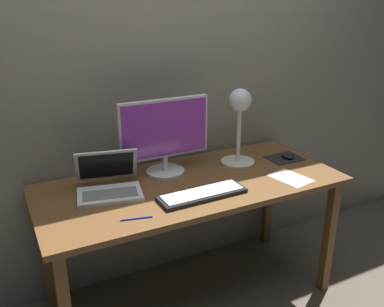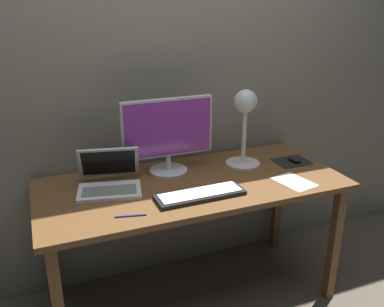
# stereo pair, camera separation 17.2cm
# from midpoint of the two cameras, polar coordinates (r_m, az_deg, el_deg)

# --- Properties ---
(ground_plane) EXTENTS (4.80, 4.80, 0.00)m
(ground_plane) POSITION_cam_midpoint_polar(r_m,az_deg,el_deg) (2.57, 2.08, -19.15)
(ground_plane) COLOR brown
(ground_plane) RESTS_ON ground
(back_wall) EXTENTS (4.80, 0.06, 2.60)m
(back_wall) POSITION_cam_midpoint_polar(r_m,az_deg,el_deg) (2.37, -1.49, 12.30)
(back_wall) COLOR gray
(back_wall) RESTS_ON ground
(desk) EXTENTS (1.60, 0.70, 0.74)m
(desk) POSITION_cam_midpoint_polar(r_m,az_deg,el_deg) (2.21, 2.30, -5.85)
(desk) COLOR brown
(desk) RESTS_ON ground
(monitor) EXTENTS (0.50, 0.21, 0.42)m
(monitor) POSITION_cam_midpoint_polar(r_m,az_deg,el_deg) (2.21, -1.14, 2.83)
(monitor) COLOR silver
(monitor) RESTS_ON desk
(keyboard_main) EXTENTS (0.44, 0.15, 0.03)m
(keyboard_main) POSITION_cam_midpoint_polar(r_m,az_deg,el_deg) (2.01, 3.61, -5.72)
(keyboard_main) COLOR black
(keyboard_main) RESTS_ON desk
(laptop) EXTENTS (0.36, 0.35, 0.20)m
(laptop) POSITION_cam_midpoint_polar(r_m,az_deg,el_deg) (2.11, -9.10, -3.29)
(laptop) COLOR silver
(laptop) RESTS_ON desk
(desk_lamp) EXTENTS (0.20, 0.20, 0.44)m
(desk_lamp) POSITION_cam_midpoint_polar(r_m,az_deg,el_deg) (2.32, 9.46, 5.08)
(desk_lamp) COLOR beige
(desk_lamp) RESTS_ON desk
(mousepad) EXTENTS (0.20, 0.16, 0.00)m
(mousepad) POSITION_cam_midpoint_polar(r_m,az_deg,el_deg) (2.52, 15.52, -1.08)
(mousepad) COLOR black
(mousepad) RESTS_ON desk
(mouse) EXTENTS (0.06, 0.10, 0.03)m
(mouse) POSITION_cam_midpoint_polar(r_m,az_deg,el_deg) (2.52, 15.90, -0.75)
(mouse) COLOR black
(mouse) RESTS_ON mousepad
(paper_sheet_near_mouse) EXTENTS (0.19, 0.24, 0.00)m
(paper_sheet_near_mouse) POSITION_cam_midpoint_polar(r_m,az_deg,el_deg) (2.26, 16.06, -3.81)
(paper_sheet_near_mouse) COLOR white
(paper_sheet_near_mouse) RESTS_ON desk
(pen) EXTENTS (0.14, 0.04, 0.01)m
(pen) POSITION_cam_midpoint_polar(r_m,az_deg,el_deg) (1.85, -5.83, -8.61)
(pen) COLOR #2633A5
(pen) RESTS_ON desk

